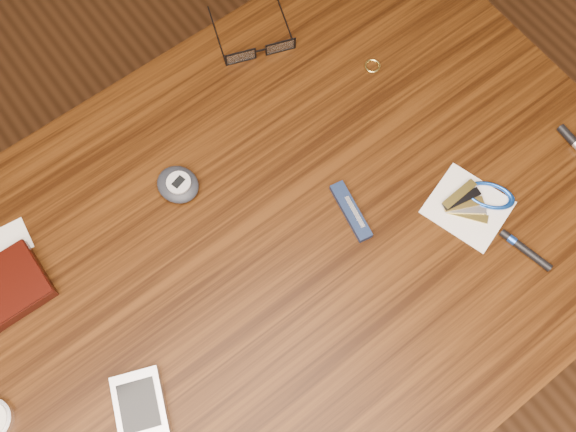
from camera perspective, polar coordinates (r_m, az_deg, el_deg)
name	(u,v)px	position (r m, az deg, el deg)	size (l,w,h in m)	color
ground	(284,338)	(1.60, -0.33, -10.83)	(3.80, 3.80, 0.00)	#472814
desk	(282,264)	(0.97, -0.53, -4.25)	(1.00, 0.70, 0.75)	#321908
wallet_and_card	(4,288)	(0.92, -23.93, -5.89)	(0.12, 0.14, 0.02)	black
eyeglasses	(259,49)	(1.00, -2.55, 14.64)	(0.14, 0.14, 0.02)	black
gold_ring	(372,66)	(1.00, 7.51, 13.08)	(0.02, 0.02, 0.00)	#E8CD66
pda_phone	(142,417)	(0.84, -12.85, -17.04)	(0.10, 0.13, 0.02)	#B7B7BC
pedometer	(178,184)	(0.90, -9.76, 2.79)	(0.07, 0.07, 0.03)	black
notepad_keys	(478,201)	(0.92, 16.54, 1.31)	(0.13, 0.12, 0.01)	white
pocket_knife	(351,211)	(0.88, 5.62, 0.42)	(0.04, 0.09, 0.01)	#12213C
black_blue_pen	(524,249)	(0.92, 20.22, -2.74)	(0.03, 0.08, 0.01)	black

